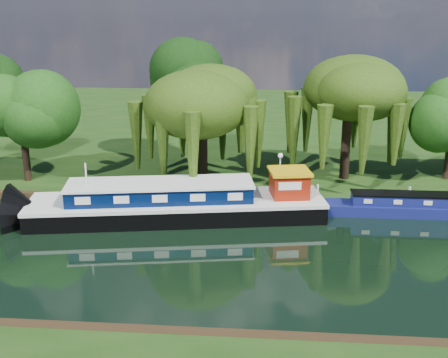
{
  "coord_description": "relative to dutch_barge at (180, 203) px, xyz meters",
  "views": [
    {
      "loc": [
        -0.28,
        -27.54,
        12.76
      ],
      "look_at": [
        -2.97,
        4.75,
        2.8
      ],
      "focal_mm": 45.0,
      "sensor_mm": 36.0,
      "label": 1
    }
  ],
  "objects": [
    {
      "name": "mooring_posts",
      "position": [
        5.31,
        3.12,
        -0.01
      ],
      "size": [
        19.16,
        0.16,
        1.0
      ],
      "color": "silver",
      "rests_on": "far_bank"
    },
    {
      "name": "red_dinghy",
      "position": [
        -8.36,
        0.05,
        -0.96
      ],
      "size": [
        3.01,
        2.18,
        0.62
      ],
      "primitive_type": "imported",
      "rotation": [
        0.0,
        0.0,
        1.55
      ],
      "color": "maroon",
      "rests_on": "ground"
    },
    {
      "name": "dutch_barge",
      "position": [
        0.0,
        0.0,
        0.0
      ],
      "size": [
        18.8,
        7.16,
        3.88
      ],
      "rotation": [
        0.0,
        0.0,
        0.17
      ],
      "color": "black",
      "rests_on": "ground"
    },
    {
      "name": "willow_right",
      "position": [
        11.16,
        8.18,
        5.42
      ],
      "size": [
        6.67,
        6.67,
        8.13
      ],
      "color": "black",
      "rests_on": "far_bank"
    },
    {
      "name": "far_bank",
      "position": [
        5.81,
        28.72,
        -0.74
      ],
      "size": [
        120.0,
        52.0,
        0.45
      ],
      "primitive_type": "cube",
      "color": "#14330E",
      "rests_on": "ground"
    },
    {
      "name": "willow_left",
      "position": [
        0.75,
        6.14,
        5.29
      ],
      "size": [
        6.66,
        6.66,
        7.98
      ],
      "color": "black",
      "rests_on": "far_bank"
    },
    {
      "name": "tree_far_mid",
      "position": [
        -0.22,
        13.27,
        5.77
      ],
      "size": [
        5.57,
        5.57,
        9.11
      ],
      "color": "black",
      "rests_on": "far_bank"
    },
    {
      "name": "tree_far_left",
      "position": [
        -12.25,
        5.62,
        4.8
      ],
      "size": [
        4.81,
        4.81,
        7.75
      ],
      "color": "black",
      "rests_on": "far_bank"
    },
    {
      "name": "ground",
      "position": [
        5.81,
        -5.28,
        -0.96
      ],
      "size": [
        120.0,
        120.0,
        0.0
      ],
      "primitive_type": "plane",
      "color": "black"
    },
    {
      "name": "reeds_near",
      "position": [
        12.69,
        -12.85,
        -0.41
      ],
      "size": [
        33.7,
        1.5,
        1.1
      ],
      "color": "#1C4612",
      "rests_on": "ground"
    },
    {
      "name": "narrowboat",
      "position": [
        14.58,
        1.8,
        -0.41
      ],
      "size": [
        10.52,
        1.79,
        1.53
      ],
      "rotation": [
        0.0,
        0.0,
        -0.0
      ],
      "color": "navy",
      "rests_on": "ground"
    },
    {
      "name": "lamppost",
      "position": [
        6.31,
        5.22,
        1.46
      ],
      "size": [
        0.36,
        0.36,
        2.56
      ],
      "color": "silver",
      "rests_on": "far_bank"
    }
  ]
}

